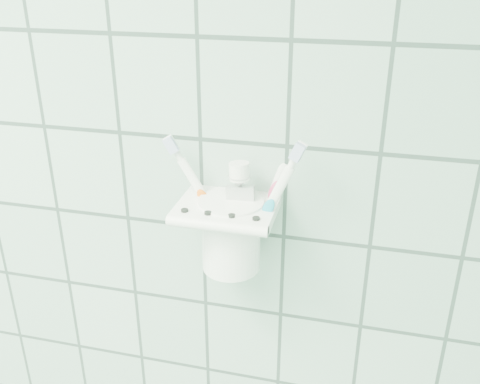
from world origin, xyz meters
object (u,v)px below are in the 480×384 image
Objects in this scene: holder_bracket at (227,209)px; toothpaste_tube at (244,208)px; cup at (231,232)px; toothbrush_blue at (245,193)px; toothbrush_pink at (240,192)px; toothbrush_orange at (238,200)px.

holder_bracket is 0.89× the size of toothpaste_tube.
toothbrush_blue is (0.02, -0.00, 0.06)m from cup.
toothbrush_pink is 0.97× the size of toothbrush_orange.
toothbrush_pink is at bearing 110.76° from toothbrush_orange.
toothbrush_orange is 0.02m from toothpaste_tube.
toothpaste_tube is (-0.00, 0.01, -0.03)m from toothbrush_blue.
toothbrush_orange is (0.02, -0.01, 0.02)m from holder_bracket.
toothbrush_blue reaches higher than cup.
toothbrush_orange is 1.34× the size of toothpaste_tube.
toothpaste_tube reaches higher than holder_bracket.
toothbrush_pink is 0.02m from toothbrush_blue.
toothbrush_pink is 0.02m from toothpaste_tube.
toothbrush_blue is (0.02, 0.00, 0.03)m from holder_bracket.
toothbrush_blue is at bearing 58.64° from toothbrush_orange.
toothbrush_pink is (0.01, 0.02, 0.02)m from holder_bracket.
cup is at bearing -169.31° from toothpaste_tube.
toothbrush_orange is at bearing -21.38° from holder_bracket.
cup is at bearing -132.89° from toothbrush_pink.
holder_bracket is at bearing 169.30° from toothbrush_orange.
toothbrush_pink reaches higher than toothpaste_tube.
toothbrush_orange is (0.01, -0.01, 0.05)m from cup.
toothpaste_tube is (0.01, -0.01, -0.02)m from toothbrush_pink.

